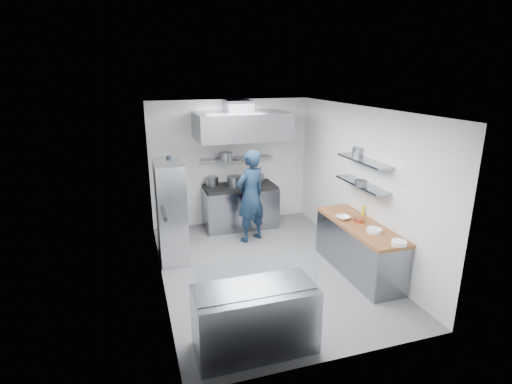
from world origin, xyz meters
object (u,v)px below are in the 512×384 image
object	(u,v)px
display_case	(255,319)
gas_range	(240,207)
chef	(251,196)
wire_rack	(171,212)

from	to	relation	value
display_case	gas_range	bearing A→B (deg)	77.14
chef	wire_rack	world-z (taller)	chef
chef	wire_rack	distance (m)	1.68
chef	display_case	bearing A→B (deg)	49.98
gas_range	chef	bearing A→B (deg)	-89.75
chef	wire_rack	size ratio (longest dim) A/B	1.03
display_case	wire_rack	bearing A→B (deg)	103.43
gas_range	display_case	xyz separation A→B (m)	(-0.94, -4.10, -0.03)
gas_range	display_case	world-z (taller)	gas_range
gas_range	wire_rack	world-z (taller)	wire_rack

